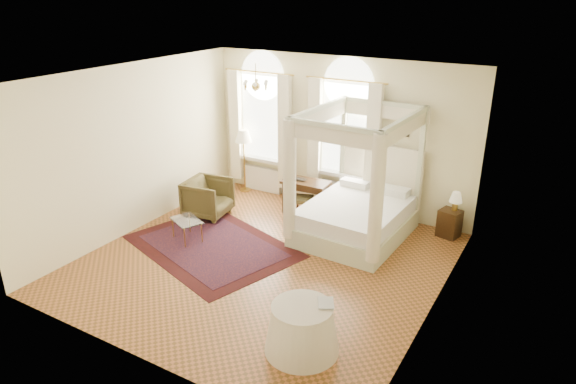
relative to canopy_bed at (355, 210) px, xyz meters
name	(u,v)px	position (x,y,z in m)	size (l,w,h in m)	color
ground	(264,262)	(-0.99, -1.76, -0.57)	(6.00, 6.00, 0.00)	#A15B2E
room_walls	(262,157)	(-0.99, -1.76, 1.41)	(6.00, 6.00, 6.00)	#FAF3BE
window_left	(261,131)	(-2.89, 1.12, 0.92)	(1.62, 0.27, 3.29)	silver
window_right	(344,144)	(-0.79, 1.12, 0.92)	(1.62, 0.27, 3.29)	silver
chandelier	(256,85)	(-1.89, -0.56, 2.33)	(0.51, 0.45, 0.50)	#B8933D
wall_pictures	(342,124)	(-0.90, 1.21, 1.32)	(2.54, 0.03, 0.39)	black
canopy_bed	(355,210)	(0.00, 0.00, 0.00)	(2.00, 2.42, 2.52)	beige
nightstand	(449,223)	(1.61, 0.94, -0.29)	(0.39, 0.35, 0.55)	#34200E
nightstand_lamp	(456,198)	(1.66, 1.00, 0.23)	(0.25, 0.25, 0.37)	#B8933D
writing_desk	(306,186)	(-1.36, 0.48, 0.07)	(1.03, 0.57, 0.75)	#34200E
laptop	(300,178)	(-1.54, 0.53, 0.19)	(0.36, 0.23, 0.03)	black
stool	(303,201)	(-1.32, 0.29, -0.19)	(0.50, 0.50, 0.46)	#423D1C
armchair	(208,198)	(-3.13, -0.65, -0.17)	(0.87, 0.89, 0.81)	#453C1D
coffee_table	(187,222)	(-2.75, -1.78, -0.19)	(0.75, 0.66, 0.43)	white
floor_lamp	(244,139)	(-3.27, 0.94, 0.72)	(0.39, 0.39, 1.51)	#B8933D
oriental_rug	(212,246)	(-2.16, -1.76, -0.57)	(3.63, 3.07, 0.01)	#3B0E0E
side_table	(302,329)	(0.75, -3.52, -0.23)	(1.02, 1.02, 0.70)	beige
book	(318,303)	(0.90, -3.37, 0.14)	(0.21, 0.28, 0.03)	black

